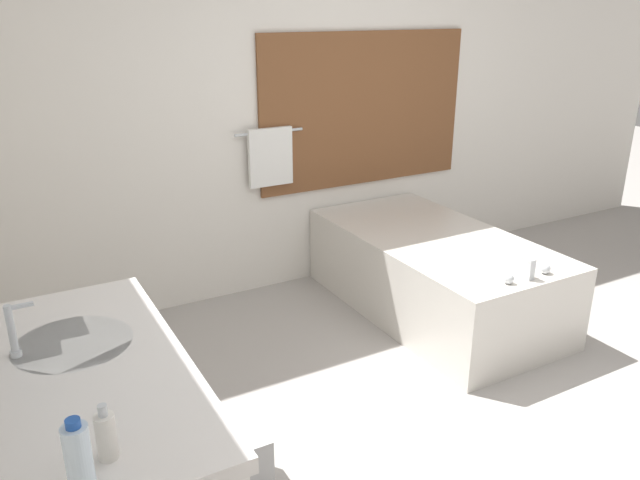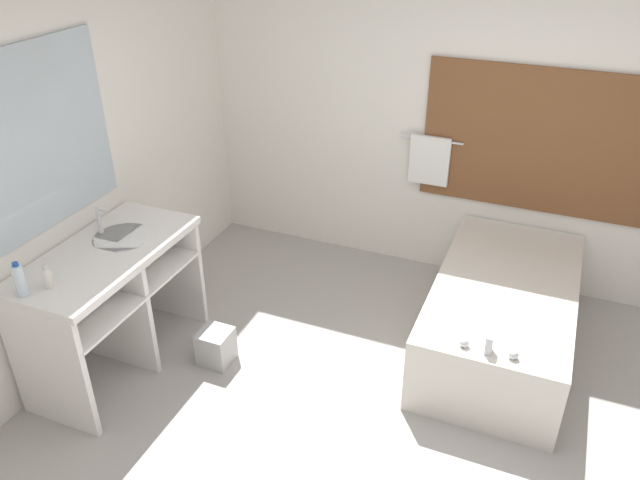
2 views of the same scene
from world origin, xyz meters
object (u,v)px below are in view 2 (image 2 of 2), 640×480
Objects in this scene: waste_bin at (216,347)px; water_bottle_1 at (20,280)px; soap_dispenser at (47,278)px; bathtub at (502,311)px.

water_bottle_1 is at bearing -130.03° from waste_bin.
soap_dispenser is 0.61× the size of waste_bin.
water_bottle_1 is (-2.45, -1.73, 0.70)m from bathtub.
water_bottle_1 is 0.14m from soap_dispenser.
soap_dispenser is 1.24m from waste_bin.
bathtub is 2.01m from waste_bin.
soap_dispenser is at bearing 56.23° from water_bottle_1.
soap_dispenser is at bearing -145.73° from bathtub.
bathtub reaches higher than waste_bin.
water_bottle_1 reaches higher than bathtub.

